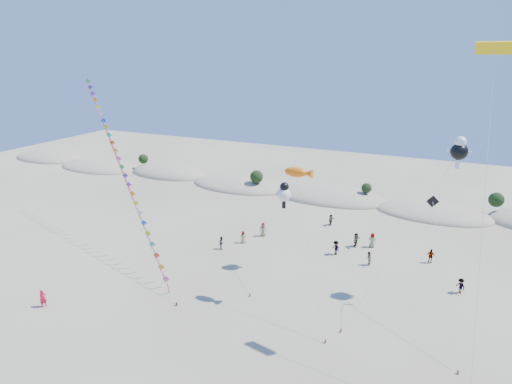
# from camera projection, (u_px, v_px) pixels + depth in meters

# --- Properties ---
(ground) EXTENTS (160.00, 160.00, 0.00)m
(ground) POSITION_uv_depth(u_px,v_px,m) (158.00, 380.00, 30.57)
(ground) COLOR gray
(ground) RESTS_ON ground
(dune_ridge) EXTENTS (145.30, 11.49, 5.57)m
(dune_ridge) POSITION_uv_depth(u_px,v_px,m) (334.00, 197.00, 69.18)
(dune_ridge) COLOR tan
(dune_ridge) RESTS_ON ground
(kite_train) EXTENTS (25.81, 17.48, 19.66)m
(kite_train) POSITION_uv_depth(u_px,v_px,m) (121.00, 164.00, 49.86)
(kite_train) COLOR #3F2D1E
(kite_train) RESTS_ON ground
(fish_kite) EXTENTS (5.91, 6.01, 12.84)m
(fish_kite) POSITION_uv_depth(u_px,v_px,m) (299.00, 173.00, 37.26)
(fish_kite) COLOR #3F2D1E
(fish_kite) RESTS_ON ground
(cartoon_kite_low) EXTENTS (1.42, 7.86, 9.62)m
(cartoon_kite_low) POSITION_uv_depth(u_px,v_px,m) (284.00, 193.00, 44.42)
(cartoon_kite_low) COLOR #3F2D1E
(cartoon_kite_low) RESTS_ON ground
(cartoon_kite_high) EXTENTS (8.20, 10.81, 15.46)m
(cartoon_kite_high) POSITION_uv_depth(u_px,v_px,m) (459.00, 150.00, 37.32)
(cartoon_kite_high) COLOR #3F2D1E
(cartoon_kite_high) RESTS_ON ground
(parafoil_kite) EXTENTS (2.66, 9.47, 23.05)m
(parafoil_kite) POSITION_uv_depth(u_px,v_px,m) (495.00, 55.00, 27.77)
(parafoil_kite) COLOR #3F2D1E
(parafoil_kite) RESTS_ON ground
(dark_kite) EXTENTS (3.96, 9.14, 10.59)m
(dark_kite) POSITION_uv_depth(u_px,v_px,m) (438.00, 237.00, 35.71)
(dark_kite) COLOR #3F2D1E
(dark_kite) RESTS_ON ground
(flyer_foreground) EXTENTS (0.60, 0.73, 1.70)m
(flyer_foreground) POSITION_uv_depth(u_px,v_px,m) (43.00, 299.00, 39.20)
(flyer_foreground) COLOR red
(flyer_foreground) RESTS_ON ground
(beachgoers) EXTENTS (26.97, 13.91, 1.80)m
(beachgoers) POSITION_uv_depth(u_px,v_px,m) (338.00, 243.00, 50.63)
(beachgoers) COLOR slate
(beachgoers) RESTS_ON ground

